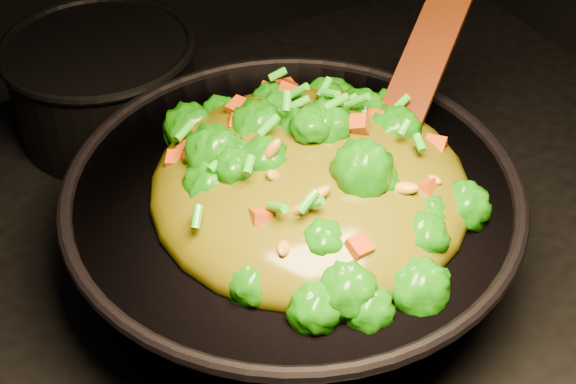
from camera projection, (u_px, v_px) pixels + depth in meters
wok at (292, 231)px, 0.86m from camera, size 0.47×0.47×0.13m
stir_fry at (311, 149)px, 0.77m from camera, size 0.40×0.40×0.11m
spatula at (408, 100)px, 0.84m from camera, size 0.27×0.22×0.13m
back_pot at (105, 86)px, 1.05m from camera, size 0.28×0.28×0.14m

